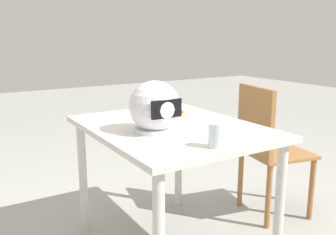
% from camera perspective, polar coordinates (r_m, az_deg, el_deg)
% --- Properties ---
extents(dining_table, '(0.82, 1.05, 0.75)m').
position_cam_1_polar(dining_table, '(2.01, 0.53, -3.85)').
color(dining_table, beige).
rests_on(dining_table, ground).
extents(pizza_plate, '(0.30, 0.30, 0.01)m').
position_cam_1_polar(pizza_plate, '(2.18, -0.48, 0.22)').
color(pizza_plate, white).
rests_on(pizza_plate, dining_table).
extents(pizza, '(0.25, 0.25, 0.05)m').
position_cam_1_polar(pizza, '(2.18, -0.46, 0.72)').
color(pizza, tan).
rests_on(pizza, pizza_plate).
extents(motorcycle_helmet, '(0.26, 0.26, 0.26)m').
position_cam_1_polar(motorcycle_helmet, '(1.83, -2.05, 1.56)').
color(motorcycle_helmet, silver).
rests_on(motorcycle_helmet, dining_table).
extents(drinking_glass, '(0.07, 0.07, 0.11)m').
position_cam_1_polar(drinking_glass, '(1.59, 7.48, -2.77)').
color(drinking_glass, silver).
rests_on(drinking_glass, dining_table).
extents(chair_side, '(0.47, 0.47, 0.90)m').
position_cam_1_polar(chair_side, '(2.56, 14.94, -4.04)').
color(chair_side, '#996638').
rests_on(chair_side, ground).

